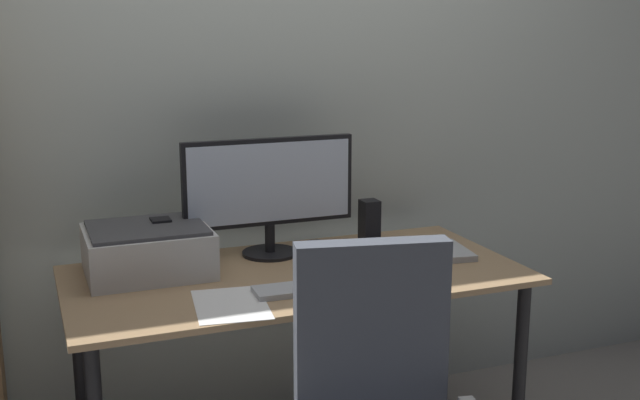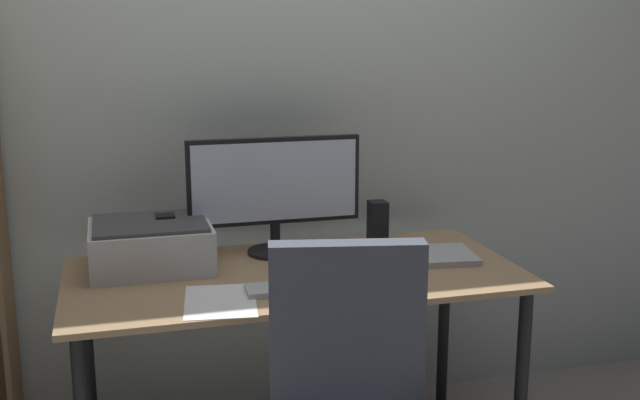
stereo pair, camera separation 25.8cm
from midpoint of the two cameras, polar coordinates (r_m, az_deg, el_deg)
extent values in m
cube|color=beige|center=(3.01, -1.88, 8.03)|extent=(6.40, 0.10, 2.60)
cube|color=tan|center=(2.61, 1.00, -5.50)|extent=(1.50, 0.74, 0.02)
cylinder|color=black|center=(2.76, 17.17, -13.31)|extent=(0.04, 0.04, 0.72)
cylinder|color=black|center=(2.93, -14.16, -11.53)|extent=(0.04, 0.04, 0.72)
cylinder|color=black|center=(3.25, 11.32, -8.95)|extent=(0.04, 0.04, 0.72)
cylinder|color=black|center=(2.81, -0.66, -3.82)|extent=(0.20, 0.20, 0.01)
cylinder|color=black|center=(2.79, -0.67, -2.72)|extent=(0.04, 0.04, 0.10)
cube|color=black|center=(2.75, -0.68, 1.39)|extent=(0.62, 0.03, 0.31)
cube|color=silver|center=(2.73, -0.60, 1.33)|extent=(0.59, 0.01, 0.28)
cube|color=#B7BABC|center=(2.42, 1.07, -6.50)|extent=(0.29, 0.12, 0.02)
cube|color=black|center=(2.48, 6.33, -5.93)|extent=(0.08, 0.11, 0.03)
cylinder|color=black|center=(2.62, 2.44, -4.12)|extent=(0.07, 0.07, 0.09)
cube|color=black|center=(2.63, 3.36, -3.94)|extent=(0.02, 0.01, 0.05)
cube|color=#B7BABC|center=(2.78, 10.55, -4.08)|extent=(0.35, 0.27, 0.02)
cube|color=black|center=(2.71, -8.54, -2.85)|extent=(0.06, 0.07, 0.17)
cube|color=black|center=(2.90, 6.79, -1.77)|extent=(0.06, 0.07, 0.17)
cube|color=silver|center=(2.66, -9.57, -3.41)|extent=(0.40, 0.34, 0.15)
cube|color=#424244|center=(2.64, -9.64, -1.72)|extent=(0.37, 0.31, 0.01)
cube|color=white|center=(2.34, -4.17, -7.43)|extent=(0.25, 0.32, 0.00)
cube|color=#474C56|center=(2.05, 5.64, -10.18)|extent=(0.41, 0.15, 0.52)
cube|color=brown|center=(2.80, -19.93, -2.42)|extent=(0.02, 0.28, 1.70)
camera|label=1|loc=(0.13, -87.14, 0.64)|focal=43.76mm
camera|label=2|loc=(0.13, 92.86, -0.64)|focal=43.76mm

